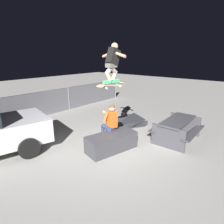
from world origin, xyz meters
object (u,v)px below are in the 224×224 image
at_px(kicker_ramp, 127,123).
at_px(person_sitting_on_ledge, 110,122).
at_px(picnic_table_back, 177,126).
at_px(ledge_box_main, 111,142).
at_px(skater_airborne, 113,61).
at_px(skateboard, 111,85).

bearing_deg(kicker_ramp, person_sitting_on_ledge, -161.45).
distance_m(person_sitting_on_ledge, picnic_table_back, 2.33).
relative_size(ledge_box_main, person_sitting_on_ledge, 1.16).
bearing_deg(skater_airborne, person_sitting_on_ledge, 67.06).
height_order(ledge_box_main, picnic_table_back, picnic_table_back).
bearing_deg(kicker_ramp, ledge_box_main, -156.32).
xyz_separation_m(ledge_box_main, skateboard, (0.18, 0.16, 1.72)).
xyz_separation_m(ledge_box_main, person_sitting_on_ledge, (0.31, 0.32, 0.50)).
bearing_deg(person_sitting_on_ledge, skateboard, -127.67).
relative_size(ledge_box_main, skater_airborne, 1.41).
height_order(ledge_box_main, skater_airborne, skater_airborne).
bearing_deg(picnic_table_back, ledge_box_main, 148.02).
bearing_deg(skateboard, kicker_ramp, 21.73).
xyz_separation_m(person_sitting_on_ledge, picnic_table_back, (1.69, -1.58, -0.27)).
distance_m(skateboard, picnic_table_back, 2.74).
relative_size(person_sitting_on_ledge, skateboard, 1.32).
distance_m(ledge_box_main, kicker_ramp, 2.34).
relative_size(skater_airborne, kicker_ramp, 0.72).
bearing_deg(ledge_box_main, picnic_table_back, -31.98).
bearing_deg(person_sitting_on_ledge, ledge_box_main, -133.81).
distance_m(person_sitting_on_ledge, skater_airborne, 1.91).
xyz_separation_m(ledge_box_main, skater_airborne, (0.24, 0.16, 2.41)).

